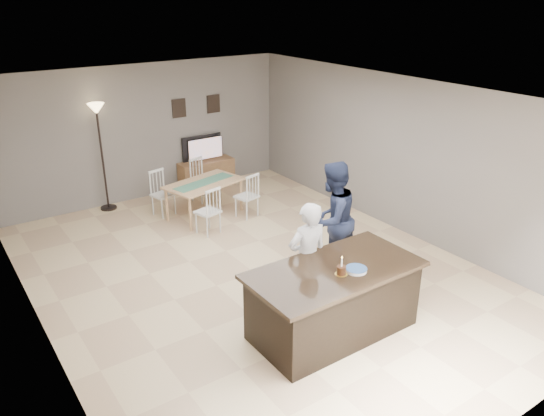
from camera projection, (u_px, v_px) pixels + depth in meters
floor at (255, 273)px, 8.09m from camera, size 8.00×8.00×0.00m
room_shell at (253, 168)px, 7.45m from camera, size 8.00×8.00×8.00m
kitchen_island at (333, 300)px, 6.55m from camera, size 2.15×1.10×0.90m
tv_console at (207, 174)px, 11.47m from camera, size 1.20×0.40×0.60m
television at (204, 148)px, 11.31m from camera, size 0.91×0.12×0.53m
tv_screen_glow at (206, 149)px, 11.24m from camera, size 0.78×0.00×0.78m
picture_frames at (197, 106)px, 11.04m from camera, size 1.10×0.02×0.38m
doorway at (97, 356)px, 4.29m from camera, size 0.00×2.10×2.65m
woman at (307, 259)px, 6.85m from camera, size 0.61×0.43×1.56m
man at (332, 219)px, 7.77m from camera, size 0.98×0.84×1.76m
birthday_cake at (341, 270)px, 6.22m from camera, size 0.15×0.15×0.23m
plate_stack at (356, 270)px, 6.30m from camera, size 0.26×0.26×0.04m
dining_table at (204, 188)px, 9.93m from camera, size 1.71×1.89×0.87m
floor_lamp at (99, 128)px, 9.84m from camera, size 0.31×0.31×2.08m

